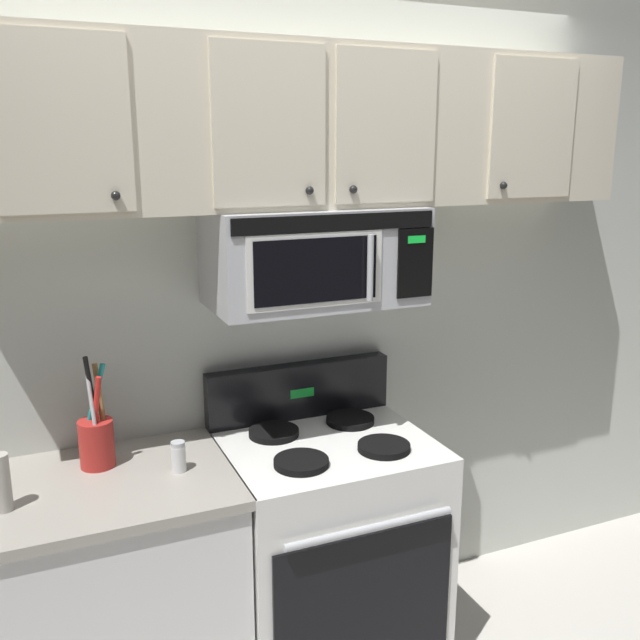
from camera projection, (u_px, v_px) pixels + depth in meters
The scene contains 8 objects.
back_wall at pixel (291, 303), 2.81m from camera, with size 5.20×0.10×2.70m, color silver.
stove_range at pixel (327, 546), 2.70m from camera, with size 0.76×0.69×1.12m.
over_range_microwave at pixel (314, 256), 2.53m from camera, with size 0.76×0.43×0.35m.
upper_cabinets at pixel (311, 128), 2.45m from camera, with size 2.50×0.36×0.55m.
counter_segment at pixel (100, 604), 2.38m from camera, with size 0.93×0.65×0.90m.
utensil_crock_red at pixel (96, 438), 2.38m from camera, with size 0.12×0.12×0.40m.
salt_shaker at pixel (178, 457), 2.35m from camera, with size 0.05×0.05×0.11m.
pepper_mill at pixel (2, 483), 2.09m from camera, with size 0.05×0.05×0.18m, color #B7B2A8.
Camera 1 is at (-0.97, -1.78, 1.96)m, focal length 39.43 mm.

